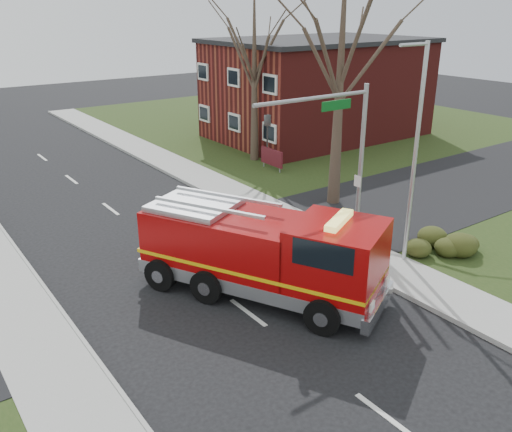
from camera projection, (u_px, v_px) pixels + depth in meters
ground at (248, 313)px, 17.98m from camera, size 120.00×120.00×0.00m
sidewalk_right at (377, 262)px, 21.33m from camera, size 2.40×80.00×0.15m
sidewalk_left at (60, 382)px, 14.59m from camera, size 2.40×80.00×0.15m
cross_street_right at (510, 170)px, 33.15m from camera, size 30.00×8.00×0.15m
brick_building at (318, 88)px, 40.57m from camera, size 15.40×10.40×7.25m
health_center_sign at (272, 157)px, 32.81m from camera, size 0.12×2.00×1.40m
hedge_corner at (444, 242)px, 21.91m from camera, size 2.80×2.00×0.90m
bare_tree_near at (341, 54)px, 24.97m from camera, size 6.00×6.00×12.00m
bare_tree_far at (254, 58)px, 32.93m from camera, size 5.25×5.25×10.50m
traffic_signal_mast at (338, 143)px, 20.23m from camera, size 5.29×0.18×6.80m
streetlight_pole at (415, 151)px, 19.82m from camera, size 1.48×0.16×8.40m
fire_engine at (263, 254)px, 18.63m from camera, size 6.34×8.74×3.37m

